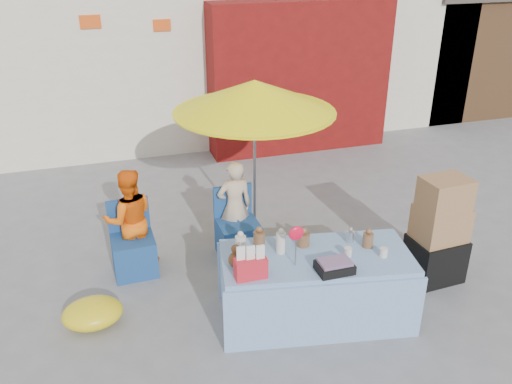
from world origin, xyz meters
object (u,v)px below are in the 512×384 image
object	(u,v)px
market_table	(315,286)
chair_right	(238,236)
vendor_beige	(235,207)
vendor_orange	(130,220)
chair_left	(134,252)
umbrella	(254,97)
box_stack	(439,234)

from	to	relation	value
market_table	chair_right	xyz separation A→B (m)	(-0.42, 1.38, -0.12)
chair_right	vendor_beige	size ratio (longest dim) A/B	0.72
vendor_orange	vendor_beige	bearing A→B (deg)	178.32
chair_left	chair_right	world-z (taller)	same
market_table	vendor_orange	size ratio (longest dim) A/B	1.66
chair_left	umbrella	distance (m)	2.27
chair_left	vendor_orange	bearing A→B (deg)	88.12
chair_left	chair_right	bearing A→B (deg)	-1.68
market_table	vendor_beige	size ratio (longest dim) A/B	1.73
chair_left	box_stack	distance (m)	3.46
market_table	chair_right	bearing A→B (deg)	117.19
vendor_orange	umbrella	distance (m)	2.01
market_table	box_stack	size ratio (longest dim) A/B	1.62
box_stack	market_table	bearing A→B (deg)	-171.50
box_stack	vendor_beige	bearing A→B (deg)	147.37
vendor_beige	umbrella	size ratio (longest dim) A/B	0.57
box_stack	chair_right	bearing A→B (deg)	150.19
market_table	vendor_orange	bearing A→B (deg)	148.02
vendor_beige	box_stack	xyz separation A→B (m)	(2.00, -1.28, -0.01)
vendor_orange	vendor_beige	xyz separation A→B (m)	(1.25, 0.00, -0.02)
chair_right	vendor_beige	bearing A→B (deg)	88.12
market_table	vendor_orange	distance (m)	2.27
market_table	chair_left	distance (m)	2.17
market_table	umbrella	xyz separation A→B (m)	(-0.12, 1.67, 1.51)
box_stack	vendor_orange	bearing A→B (deg)	158.50
box_stack	umbrella	bearing A→B (deg)	139.91
box_stack	chair_left	bearing A→B (deg)	160.58
chair_right	box_stack	bearing A→B (deg)	-31.50
chair_left	umbrella	xyz separation A→B (m)	(1.55, 0.28, 1.64)
vendor_orange	umbrella	size ratio (longest dim) A/B	0.59
vendor_beige	box_stack	bearing A→B (deg)	145.68
chair_right	umbrella	distance (m)	1.69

